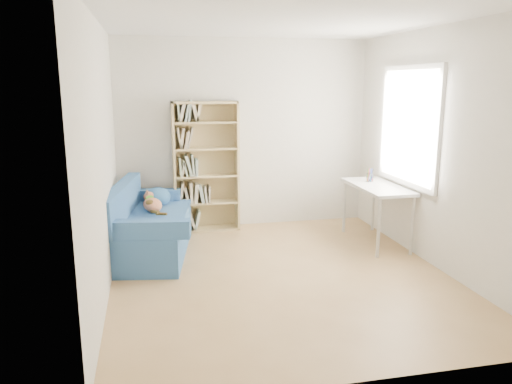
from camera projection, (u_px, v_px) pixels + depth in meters
ground at (280, 275)px, 5.32m from camera, size 4.00×4.00×0.00m
room_shell at (291, 120)px, 5.02m from camera, size 3.54×4.04×2.62m
sofa at (148, 227)px, 5.96m from camera, size 1.08×1.84×0.85m
bookshelf at (206, 172)px, 6.79m from camera, size 0.88×0.27×1.76m
desk at (377, 191)px, 6.25m from camera, size 0.53×1.15×0.75m
pen_cup at (370, 177)px, 6.46m from camera, size 0.09×0.09×0.17m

